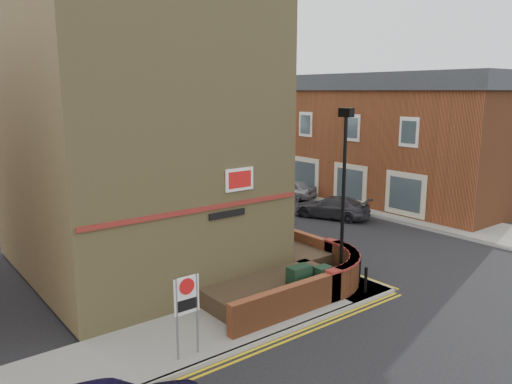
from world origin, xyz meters
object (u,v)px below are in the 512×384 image
(utility_cabinet_large, at_px, (299,284))
(zone_sign, at_px, (187,302))
(lamppost, at_px, (343,199))
(silver_car_near, at_px, (234,202))

(utility_cabinet_large, bearing_deg, zone_sign, -170.31)
(zone_sign, bearing_deg, lamppost, 6.07)
(utility_cabinet_large, distance_m, zone_sign, 4.86)
(zone_sign, relative_size, silver_car_near, 0.47)
(lamppost, relative_size, utility_cabinet_large, 5.25)
(lamppost, height_order, utility_cabinet_large, lamppost)
(lamppost, distance_m, silver_car_near, 11.97)
(utility_cabinet_large, xyz_separation_m, silver_car_near, (5.30, 11.08, 0.06))
(lamppost, xyz_separation_m, zone_sign, (-6.60, -0.70, -1.70))
(lamppost, bearing_deg, zone_sign, -173.93)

